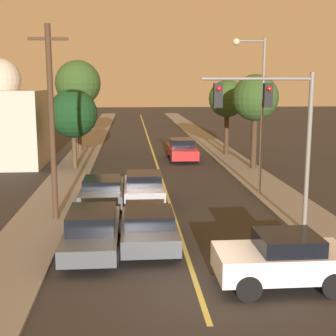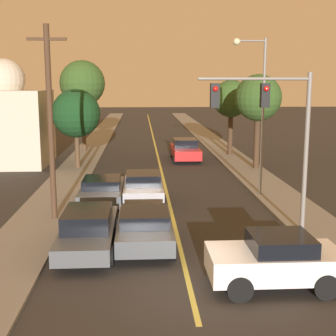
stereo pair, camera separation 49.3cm
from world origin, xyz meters
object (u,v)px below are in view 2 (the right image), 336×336
Objects in this scene: traffic_signal_mast at (273,120)px; tree_right_near at (258,99)px; car_near_lane_front at (145,227)px; car_far_oncoming at (185,150)px; tree_right_far at (231,99)px; car_outer_lane_second at (102,190)px; domed_building_left at (7,122)px; car_crossing_right at (276,260)px; streetlamp_right at (257,98)px; utility_pole_left at (50,120)px; tree_left_near at (82,83)px; car_near_lane_second at (143,187)px; car_outer_lane_front at (88,229)px; tree_left_far at (76,114)px.

tree_right_near is at bearing 78.06° from traffic_signal_mast.
car_near_lane_front is at bearing -166.97° from traffic_signal_mast.
tree_right_far reaches higher than car_far_oncoming.
domed_building_left is at bearing 122.97° from car_outer_lane_second.
car_crossing_right is 25.42m from domed_building_left.
streetlamp_right is 10.46m from utility_pole_left.
traffic_signal_mast is 9.07m from utility_pole_left.
car_far_oncoming is 0.61× the size of streetlamp_right.
utility_pole_left is 1.07× the size of tree_left_near.
domed_building_left is (-16.77, -3.04, -1.49)m from tree_right_far.
car_near_lane_front is at bearing -71.88° from car_outer_lane_second.
streetlamp_right reaches higher than car_near_lane_front.
tree_right_near is at bearing -12.23° from car_crossing_right.
domed_building_left reaches higher than car_far_oncoming.
car_far_oncoming is 10.68m from tree_left_near.
car_near_lane_second is 0.53× the size of utility_pole_left.
car_outer_lane_second is 0.95× the size of car_far_oncoming.
domed_building_left reaches higher than car_outer_lane_second.
car_outer_lane_front is 6.30m from car_outer_lane_second.
car_outer_lane_second is 9.06m from streetlamp_right.
tree_left_near is 12.42m from tree_right_far.
tree_right_far is (2.27, 19.80, 0.07)m from traffic_signal_mast.
tree_left_far reaches higher than car_near_lane_front.
car_near_lane_front is 6.38m from utility_pole_left.
streetlamp_right is 1.05× the size of domed_building_left.
tree_left_far is (-2.45, 9.73, 3.08)m from car_outer_lane_second.
traffic_signal_mast is (1.55, -17.98, 3.69)m from car_far_oncoming.
utility_pole_left is at bearing -136.12° from tree_right_near.
tree_left_near is at bearing 17.61° from car_crossing_right.
streetlamp_right is at bearing 44.40° from car_outer_lane_front.
tree_right_far is (12.04, -2.82, -1.23)m from tree_left_near.
car_far_oncoming is 12.68m from streetlamp_right.
tree_right_near reaches higher than traffic_signal_mast.
tree_right_near is (12.65, -9.01, -0.96)m from tree_left_near.
streetlamp_right reaches higher than tree_left_far.
car_near_lane_front is 16.73m from tree_left_far.
domed_building_left is (-15.45, 10.43, -2.06)m from streetlamp_right.
car_crossing_right is 0.49× the size of streetlamp_right.
utility_pole_left is 1.07× the size of domed_building_left.
utility_pole_left is (-1.87, 3.76, 3.56)m from car_outer_lane_front.
streetlamp_right reaches higher than tree_right_far.
tree_left_near is at bearing -29.42° from car_far_oncoming.
car_outer_lane_front is 24.63m from tree_left_near.
tree_left_far is 0.85× the size of tree_right_near.
car_outer_lane_second is 0.86× the size of tree_left_far.
tree_left_near is at bearing 99.37° from car_outer_lane_second.
car_outer_lane_front is 16.49m from tree_left_far.
tree_right_far is at bearing 10.27° from domed_building_left.
streetlamp_right is at bearing -10.46° from car_crossing_right.
tree_left_near is (-2.91, 23.93, 5.01)m from car_outer_lane_front.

